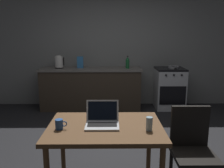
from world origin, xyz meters
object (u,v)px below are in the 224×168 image
object	(u,v)px
chair	(192,146)
coffee_mug	(59,124)
electric_kettle	(59,62)
dining_table	(105,133)
frying_pan	(173,67)
bottle	(127,63)
laptop	(102,121)
stove_oven	(169,88)
drinking_glass	(149,124)
cereal_box	(80,62)

from	to	relation	value
chair	coffee_mug	distance (m)	1.30
electric_kettle	coffee_mug	size ratio (longest dim) A/B	2.40
dining_table	frying_pan	xyz separation A→B (m)	(1.40, 2.84, 0.26)
bottle	frying_pan	size ratio (longest dim) A/B	0.65
chair	laptop	world-z (taller)	laptop
stove_oven	drinking_glass	size ratio (longest dim) A/B	6.97
laptop	bottle	bearing A→B (deg)	74.86
dining_table	frying_pan	distance (m)	3.18
laptop	cereal_box	distance (m)	2.94
cereal_box	coffee_mug	bearing A→B (deg)	-86.86
laptop	coffee_mug	xyz separation A→B (m)	(-0.39, -0.09, 0.00)
electric_kettle	frying_pan	size ratio (longest dim) A/B	0.66
stove_oven	dining_table	size ratio (longest dim) A/B	0.80
drinking_glass	cereal_box	bearing A→B (deg)	108.23
chair	coffee_mug	bearing A→B (deg)	-165.37
stove_oven	drinking_glass	bearing A→B (deg)	-107.49
stove_oven	electric_kettle	distance (m)	2.44
stove_oven	cereal_box	distance (m)	2.01
stove_oven	frying_pan	xyz separation A→B (m)	(0.06, -0.03, 0.47)
electric_kettle	coffee_mug	world-z (taller)	electric_kettle
bottle	cereal_box	xyz separation A→B (m)	(-1.01, 0.07, -0.00)
bottle	frying_pan	world-z (taller)	bottle
chair	cereal_box	size ratio (longest dim) A/B	3.65
chair	coffee_mug	world-z (taller)	chair
cereal_box	dining_table	bearing A→B (deg)	-78.55
electric_kettle	frying_pan	world-z (taller)	electric_kettle
dining_table	chair	bearing A→B (deg)	-1.38
laptop	bottle	distance (m)	2.85
dining_table	frying_pan	world-z (taller)	frying_pan
dining_table	electric_kettle	world-z (taller)	electric_kettle
chair	electric_kettle	bearing A→B (deg)	134.89
drinking_glass	cereal_box	distance (m)	3.17
bottle	drinking_glass	world-z (taller)	bottle
drinking_glass	electric_kettle	bearing A→B (deg)	115.68
stove_oven	cereal_box	bearing A→B (deg)	179.33
frying_pan	coffee_mug	size ratio (longest dim) A/B	3.65
stove_oven	coffee_mug	world-z (taller)	stove_oven
laptop	chair	bearing A→B (deg)	-8.15
drinking_glass	stove_oven	bearing A→B (deg)	72.51
coffee_mug	cereal_box	size ratio (longest dim) A/B	0.45
bottle	dining_table	bearing A→B (deg)	-98.51
stove_oven	bottle	size ratio (longest dim) A/B	3.34
bottle	drinking_glass	size ratio (longest dim) A/B	2.08
chair	frying_pan	world-z (taller)	frying_pan
bottle	coffee_mug	bearing A→B (deg)	-106.21
laptop	frying_pan	size ratio (longest dim) A/B	0.79
stove_oven	bottle	distance (m)	1.08
stove_oven	cereal_box	xyz separation A→B (m)	(-1.93, 0.02, 0.57)
electric_kettle	stove_oven	bearing A→B (deg)	-0.06
stove_oven	drinking_glass	xyz separation A→B (m)	(-0.94, -2.98, 0.35)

